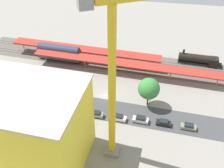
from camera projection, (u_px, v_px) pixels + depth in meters
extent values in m
plane|color=gray|center=(106.00, 96.00, 84.18)|extent=(165.61, 165.61, 0.00)
cube|color=#5B544C|center=(116.00, 61.00, 100.36)|extent=(104.20, 20.80, 0.01)
cube|color=#424244|center=(102.00, 109.00, 79.58)|extent=(103.88, 16.24, 0.01)
cube|color=#9E9EA8|center=(118.00, 55.00, 102.98)|extent=(103.26, 7.38, 0.12)
cube|color=#9E9EA8|center=(117.00, 57.00, 101.86)|extent=(103.26, 7.38, 0.12)
cube|color=#9E9EA8|center=(115.00, 63.00, 98.64)|extent=(103.26, 7.38, 0.12)
cube|color=#9E9EA8|center=(115.00, 66.00, 97.51)|extent=(103.26, 7.38, 0.12)
cube|color=#A82D23|center=(127.00, 63.00, 91.19)|extent=(66.68, 9.05, 0.37)
cylinder|color=slate|center=(217.00, 82.00, 86.85)|extent=(0.30, 0.30, 4.07)
cylinder|color=slate|center=(170.00, 75.00, 89.70)|extent=(0.30, 0.30, 4.07)
cylinder|color=slate|center=(126.00, 69.00, 92.55)|extent=(0.30, 0.30, 4.07)
cylinder|color=slate|center=(85.00, 63.00, 95.40)|extent=(0.30, 0.30, 4.07)
cylinder|color=slate|center=(46.00, 58.00, 98.25)|extent=(0.30, 0.30, 4.07)
cube|color=#A82D23|center=(85.00, 49.00, 98.38)|extent=(56.03, 8.40, 0.49)
cylinder|color=slate|center=(153.00, 64.00, 95.01)|extent=(0.30, 0.30, 4.14)
cylinder|color=slate|center=(107.00, 58.00, 98.20)|extent=(0.30, 0.30, 4.14)
cylinder|color=slate|center=(64.00, 52.00, 101.39)|extent=(0.30, 0.30, 4.14)
cylinder|color=slate|center=(24.00, 47.00, 104.58)|extent=(0.30, 0.30, 4.14)
cube|color=black|center=(199.00, 63.00, 98.11)|extent=(15.62, 3.68, 1.00)
cylinder|color=black|center=(196.00, 58.00, 97.22)|extent=(12.51, 3.75, 2.90)
cube|color=black|center=(213.00, 62.00, 96.51)|extent=(3.34, 3.31, 3.35)
cylinder|color=black|center=(184.00, 51.00, 96.79)|extent=(0.70, 0.70, 1.40)
cube|color=black|center=(60.00, 59.00, 100.86)|extent=(14.69, 3.45, 0.60)
cube|color=#384C72|center=(59.00, 54.00, 99.54)|extent=(16.35, 4.17, 3.71)
cylinder|color=#273550|center=(59.00, 49.00, 98.25)|extent=(15.70, 4.13, 3.05)
cube|color=black|center=(188.00, 128.00, 73.32)|extent=(3.59, 1.99, 0.30)
cube|color=gray|center=(188.00, 127.00, 73.00)|extent=(4.26, 2.11, 0.73)
cube|color=#1E2328|center=(189.00, 125.00, 72.60)|extent=(2.43, 1.76, 0.59)
cube|color=black|center=(163.00, 124.00, 74.48)|extent=(3.57, 2.08, 0.30)
cube|color=black|center=(164.00, 123.00, 74.18)|extent=(4.23, 2.21, 0.70)
cube|color=#1E2328|center=(164.00, 121.00, 73.79)|extent=(2.42, 1.83, 0.56)
cube|color=black|center=(140.00, 121.00, 75.37)|extent=(3.86, 2.08, 0.30)
cube|color=silver|center=(140.00, 120.00, 75.00)|extent=(4.57, 2.21, 0.89)
cube|color=#1E2328|center=(141.00, 118.00, 74.53)|extent=(2.61, 1.83, 0.66)
cube|color=black|center=(118.00, 119.00, 76.01)|extent=(4.06, 2.11, 0.30)
cube|color=silver|center=(118.00, 118.00, 75.66)|extent=(4.81, 2.27, 0.84)
cube|color=#1E2328|center=(118.00, 116.00, 75.22)|extent=(2.76, 1.83, 0.60)
cube|color=black|center=(96.00, 116.00, 77.04)|extent=(3.46, 1.78, 0.30)
cube|color=gray|center=(96.00, 115.00, 76.67)|extent=(4.12, 1.87, 0.88)
cube|color=#1E2328|center=(96.00, 113.00, 76.20)|extent=(2.32, 1.60, 0.67)
cube|color=black|center=(74.00, 113.00, 78.06)|extent=(3.51, 1.97, 0.30)
cube|color=silver|center=(74.00, 112.00, 77.73)|extent=(4.16, 2.10, 0.77)
cube|color=#1E2328|center=(74.00, 110.00, 77.30)|extent=(2.38, 1.73, 0.63)
cube|color=black|center=(54.00, 111.00, 78.64)|extent=(3.95, 2.01, 0.30)
cube|color=black|center=(54.00, 110.00, 78.31)|extent=(4.69, 2.12, 0.79)
cube|color=#1E2328|center=(53.00, 108.00, 77.89)|extent=(2.66, 1.79, 0.56)
cube|color=yellow|center=(6.00, 124.00, 61.20)|extent=(37.23, 21.17, 19.93)
cube|color=gray|center=(112.00, 150.00, 66.92)|extent=(3.60, 3.60, 1.20)
cube|color=yellow|center=(112.00, 93.00, 55.64)|extent=(1.40, 1.40, 38.07)
cube|color=gray|center=(85.00, 3.00, 42.55)|extent=(3.05, 2.89, 2.00)
cube|color=black|center=(31.00, 107.00, 79.91)|extent=(10.44, 3.90, 0.50)
cube|color=silver|center=(33.00, 103.00, 78.53)|extent=(8.25, 3.76, 3.07)
cube|color=#334C8C|center=(18.00, 100.00, 80.04)|extent=(2.65, 2.83, 2.52)
cylinder|color=brown|center=(148.00, 100.00, 79.85)|extent=(0.48, 0.48, 3.99)
sphere|color=#38843D|center=(149.00, 89.00, 77.28)|extent=(6.33, 6.33, 6.33)
cylinder|color=brown|center=(62.00, 90.00, 84.27)|extent=(0.38, 0.38, 2.82)
sphere|color=#28662D|center=(61.00, 83.00, 82.54)|extent=(4.02, 4.02, 4.02)
cylinder|color=brown|center=(34.00, 87.00, 85.18)|extent=(0.38, 0.38, 3.41)
sphere|color=#28662D|center=(33.00, 79.00, 83.21)|extent=(4.34, 4.34, 4.34)
cylinder|color=#333333|center=(150.00, 96.00, 79.24)|extent=(0.16, 0.16, 6.47)
cube|color=black|center=(152.00, 86.00, 76.99)|extent=(0.36, 0.36, 0.90)
sphere|color=yellow|center=(151.00, 87.00, 77.20)|extent=(0.20, 0.20, 0.20)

